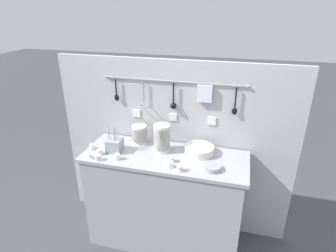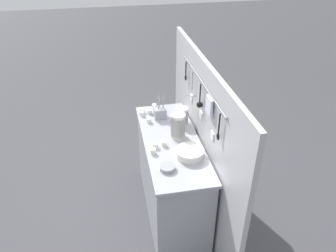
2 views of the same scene
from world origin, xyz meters
name	(u,v)px [view 2 (image 2 of 2)]	position (x,y,z in m)	size (l,w,h in m)	color
ground_plane	(171,209)	(0.00, 0.00, 0.00)	(20.00, 20.00, 0.00)	#424247
counter	(171,177)	(0.00, 0.00, 0.46)	(1.38, 0.52, 0.91)	#9EA0A8
back_wall	(201,143)	(0.00, 0.29, 0.83)	(2.18, 0.11, 1.65)	#B2B2B7
bowl_stack_back_corner	(182,115)	(-0.28, 0.16, 0.99)	(0.13, 0.13, 0.17)	silver
bowl_stack_wide_centre	(178,126)	(-0.04, 0.07, 1.03)	(0.14, 0.14, 0.24)	silver
plate_stack	(190,153)	(0.27, 0.11, 0.94)	(0.24, 0.24, 0.07)	silver
steel_mixing_bowl	(167,168)	(0.41, -0.12, 0.93)	(0.13, 0.13, 0.03)	#93969E
cutlery_caddy	(160,112)	(-0.43, -0.03, 0.97)	(0.12, 0.12, 0.26)	#93969E
cup_centre	(149,120)	(-0.35, -0.16, 0.93)	(0.05, 0.05, 0.05)	silver
cup_front_right	(155,145)	(0.09, -0.17, 0.93)	(0.05, 0.05, 0.05)	silver
cup_mid_row	(164,144)	(0.08, -0.09, 0.93)	(0.05, 0.05, 0.05)	silver
cup_edge_far	(153,151)	(0.17, -0.20, 0.93)	(0.05, 0.05, 0.05)	silver
cup_beside_plates	(150,111)	(-0.53, -0.13, 0.93)	(0.05, 0.05, 0.05)	silver
cup_edge_near	(142,110)	(-0.57, -0.20, 0.93)	(0.05, 0.05, 0.05)	silver
cup_by_caddy	(142,114)	(-0.50, -0.22, 0.93)	(0.05, 0.05, 0.05)	silver
cup_back_left	(154,106)	(-0.64, -0.06, 0.93)	(0.05, 0.05, 0.05)	silver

